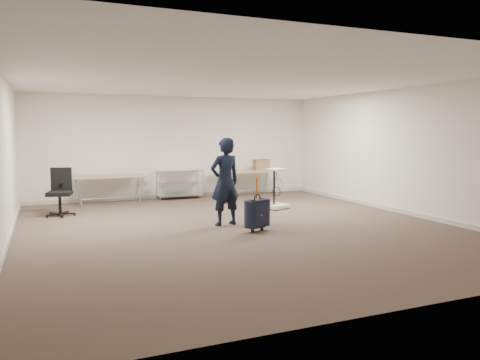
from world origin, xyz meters
name	(u,v)px	position (x,y,z in m)	size (l,w,h in m)	color
ground	(238,228)	(0.00, 0.00, 0.00)	(9.00, 9.00, 0.00)	#4D392E
room_shell	(214,213)	(0.00, 1.38, 0.05)	(8.00, 9.00, 9.00)	white
folding_table_left	(109,178)	(-1.90, 3.95, 0.68)	(1.80, 0.75, 0.73)	tan
folding_table_right	(247,172)	(1.90, 3.95, 0.68)	(1.80, 0.75, 0.73)	tan
wire_shelf	(180,183)	(0.00, 4.20, 0.44)	(1.22, 0.47, 0.80)	silver
person	(225,182)	(-0.14, 0.34, 0.86)	(0.63, 0.41, 1.73)	black
suitcase	(257,213)	(0.19, -0.45, 0.34)	(0.41, 0.31, 1.00)	black
office_chair	(60,201)	(-3.11, 2.70, 0.32)	(0.63, 0.63, 1.05)	black
equipment_cart	(276,198)	(1.69, 1.73, 0.25)	(0.68, 0.68, 0.96)	beige
cardboard_box	(261,165)	(2.35, 3.97, 0.89)	(0.41, 0.31, 0.31)	#946245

